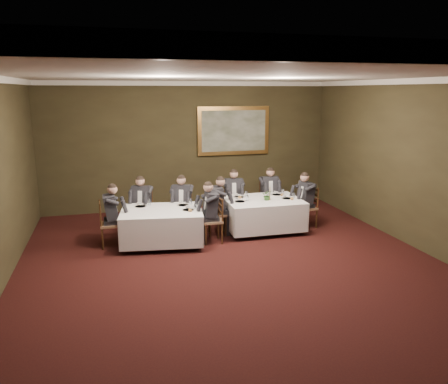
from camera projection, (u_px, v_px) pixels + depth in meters
name	position (u px, v px, depth m)	size (l,w,h in m)	color
ground	(241.00, 277.00, 7.81)	(10.00, 10.00, 0.00)	black
ceiling	(243.00, 75.00, 7.01)	(8.00, 10.00, 0.10)	silver
back_wall	(189.00, 146.00, 12.12)	(8.00, 0.10, 3.50)	#302918
right_wall	(440.00, 170.00, 8.42)	(0.10, 10.00, 3.50)	#302918
crown_molding	(243.00, 79.00, 7.03)	(8.00, 10.00, 0.12)	white
table_main	(263.00, 212.00, 10.31)	(1.79, 1.37, 0.67)	black
table_second	(162.00, 224.00, 9.39)	(1.90, 1.55, 0.67)	black
chair_main_backleft	(233.00, 210.00, 11.09)	(0.49, 0.47, 1.00)	#846143
diner_main_backleft	(233.00, 202.00, 11.03)	(0.46, 0.53, 1.35)	black
chair_main_backright	(268.00, 208.00, 11.32)	(0.46, 0.44, 1.00)	#846143
diner_main_backright	(269.00, 199.00, 11.26)	(0.44, 0.50, 1.35)	black
chair_main_endleft	(217.00, 222.00, 10.07)	(0.48, 0.50, 1.00)	#846143
diner_main_endleft	(217.00, 213.00, 10.02)	(0.53, 0.47, 1.35)	black
chair_main_endright	(306.00, 216.00, 10.61)	(0.46, 0.48, 1.00)	#846143
diner_main_endright	(306.00, 207.00, 10.56)	(0.52, 0.45, 1.35)	black
chair_sec_backleft	(143.00, 220.00, 10.23)	(0.56, 0.55, 1.00)	#846143
diner_sec_backleft	(142.00, 211.00, 10.17)	(0.55, 0.59, 1.35)	black
chair_sec_backright	(183.00, 219.00, 10.34)	(0.55, 0.54, 1.00)	#846143
diner_sec_backright	(182.00, 210.00, 10.28)	(0.53, 0.58, 1.35)	black
chair_sec_endright	(213.00, 229.00, 9.56)	(0.43, 0.45, 1.00)	#846143
diner_sec_endright	(212.00, 219.00, 9.50)	(0.49, 0.43, 1.35)	black
chair_sec_endleft	(110.00, 233.00, 9.30)	(0.43, 0.45, 1.00)	#846143
diner_sec_endleft	(110.00, 223.00, 9.25)	(0.49, 0.43, 1.35)	black
centerpiece	(267.00, 195.00, 10.13)	(0.23, 0.20, 0.26)	#2D5926
candlestick	(270.00, 193.00, 10.19)	(0.06, 0.06, 0.44)	#B58F37
place_setting_table_main	(241.00, 195.00, 10.50)	(0.33, 0.31, 0.14)	white
place_setting_table_second	(143.00, 204.00, 9.65)	(0.33, 0.31, 0.14)	white
painting	(234.00, 131.00, 12.28)	(2.07, 0.09, 1.36)	#D99E4F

